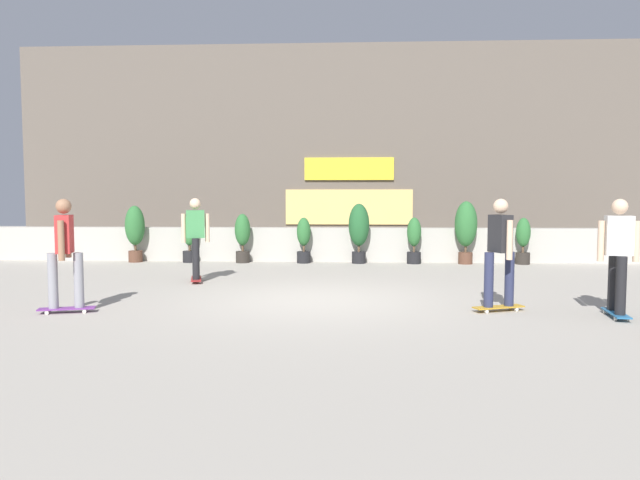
% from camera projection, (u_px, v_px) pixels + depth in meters
% --- Properties ---
extents(ground_plane, '(48.00, 48.00, 0.00)m').
position_uv_depth(ground_plane, '(315.00, 300.00, 9.86)').
color(ground_plane, '#A8A093').
extents(planter_wall, '(18.00, 0.40, 0.90)m').
position_uv_depth(planter_wall, '(329.00, 244.00, 15.81)').
color(planter_wall, '#B2ADA3').
rests_on(planter_wall, ground).
extents(building_backdrop, '(20.00, 2.08, 6.50)m').
position_uv_depth(building_backdrop, '(333.00, 151.00, 19.58)').
color(building_backdrop, '#60564C').
rests_on(building_backdrop, ground).
extents(potted_plant_0, '(0.51, 0.51, 1.49)m').
position_uv_depth(potted_plant_0, '(135.00, 229.00, 15.59)').
color(potted_plant_0, brown).
rests_on(potted_plant_0, ground).
extents(potted_plant_1, '(0.38, 0.38, 1.22)m').
position_uv_depth(potted_plant_1, '(189.00, 238.00, 15.53)').
color(potted_plant_1, black).
rests_on(potted_plant_1, ground).
extents(potted_plant_2, '(0.41, 0.41, 1.28)m').
position_uv_depth(potted_plant_2, '(243.00, 236.00, 15.45)').
color(potted_plant_2, '#2D2823').
rests_on(potted_plant_2, ground).
extents(potted_plant_3, '(0.36, 0.36, 1.18)m').
position_uv_depth(potted_plant_3, '(304.00, 239.00, 15.38)').
color(potted_plant_3, black).
rests_on(potted_plant_3, ground).
extents(potted_plant_4, '(0.54, 0.54, 1.55)m').
position_uv_depth(potted_plant_4, '(359.00, 229.00, 15.28)').
color(potted_plant_4, black).
rests_on(potted_plant_4, ground).
extents(potted_plant_5, '(0.36, 0.36, 1.19)m').
position_uv_depth(potted_plant_5, '(414.00, 239.00, 15.23)').
color(potted_plant_5, black).
rests_on(potted_plant_5, ground).
extents(potted_plant_6, '(0.57, 0.57, 1.61)m').
position_uv_depth(potted_plant_6, '(466.00, 227.00, 15.14)').
color(potted_plant_6, brown).
rests_on(potted_plant_6, ground).
extents(potted_plant_7, '(0.36, 0.36, 1.19)m').
position_uv_depth(potted_plant_7, '(523.00, 240.00, 15.09)').
color(potted_plant_7, '#2D2823').
rests_on(potted_plant_7, ground).
extents(skater_by_wall_left, '(0.55, 0.82, 1.70)m').
position_uv_depth(skater_by_wall_left, '(196.00, 236.00, 11.94)').
color(skater_by_wall_left, maroon).
rests_on(skater_by_wall_left, ground).
extents(skater_mid_plaza, '(0.56, 0.82, 1.70)m').
position_uv_depth(skater_mid_plaza, '(618.00, 252.00, 8.40)').
color(skater_mid_plaza, '#266699').
rests_on(skater_mid_plaza, ground).
extents(skater_far_right, '(0.82, 0.54, 1.70)m').
position_uv_depth(skater_far_right, '(65.00, 250.00, 8.73)').
color(skater_far_right, '#72338C').
rests_on(skater_far_right, ground).
extents(skater_far_left, '(0.82, 0.53, 1.70)m').
position_uv_depth(skater_far_left, '(500.00, 249.00, 8.85)').
color(skater_far_left, '#BF8C26').
rests_on(skater_far_left, ground).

